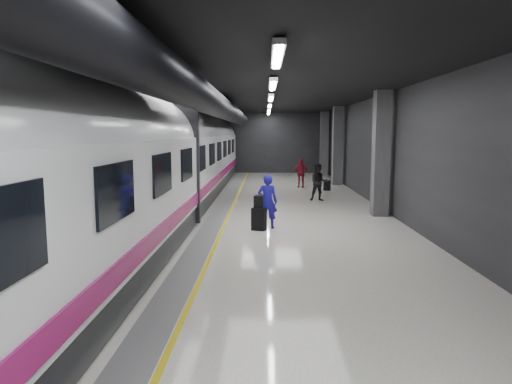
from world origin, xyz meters
TOP-DOWN VIEW (x-y plane):
  - ground at (0.00, 0.00)m, footprint 40.00×40.00m
  - platform_hall at (-0.29, 0.96)m, footprint 10.02×40.02m
  - train at (-3.25, -0.00)m, footprint 3.05×38.00m
  - traveler_main at (0.46, -0.31)m, footprint 0.68×0.50m
  - suitcase_main at (0.20, -0.64)m, footprint 0.49×0.39m
  - shoulder_bag at (0.18, -0.64)m, footprint 0.30×0.20m
  - traveler_far_a at (2.76, 5.59)m, footprint 0.80×0.63m
  - traveler_far_b at (2.35, 10.74)m, footprint 0.98×0.55m
  - suitcase_far at (3.63, 9.31)m, footprint 0.37×0.25m

SIDE VIEW (x-z plane):
  - ground at x=0.00m, z-range 0.00..0.00m
  - suitcase_far at x=3.63m, z-range 0.00..0.53m
  - suitcase_main at x=0.20m, z-range 0.00..0.70m
  - traveler_far_b at x=2.35m, z-range 0.00..1.58m
  - traveler_far_a at x=2.76m, z-range 0.00..1.64m
  - traveler_main at x=0.46m, z-range 0.00..1.71m
  - shoulder_bag at x=0.18m, z-range 0.70..1.07m
  - train at x=-3.25m, z-range 0.04..4.09m
  - platform_hall at x=-0.29m, z-range 1.28..5.79m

